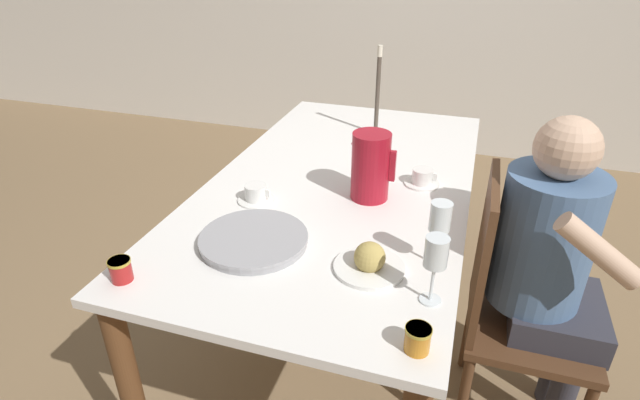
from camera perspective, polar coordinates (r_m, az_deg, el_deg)
name	(u,v)px	position (r m, az deg, el deg)	size (l,w,h in m)	color
ground_plane	(338,330)	(2.38, 2.07, -14.59)	(20.00, 20.00, 0.00)	#7F6647
dining_table	(341,202)	(1.99, 2.40, -0.21)	(0.97, 1.81, 0.77)	white
chair_person_side	(510,306)	(1.86, 20.86, -11.30)	(0.42, 0.42, 0.95)	#51331E
person_seated	(551,260)	(1.79, 24.88, -6.24)	(0.39, 0.41, 1.17)	#33333D
red_pitcher	(371,166)	(1.77, 5.80, 3.88)	(0.16, 0.14, 0.25)	#A31423
wine_glass_water	(436,255)	(1.28, 13.11, -6.16)	(0.06, 0.06, 0.19)	white
wine_glass_juice	(440,220)	(1.42, 13.56, -2.29)	(0.06, 0.06, 0.20)	white
teacup_near_person	(256,194)	(1.79, -7.33, 0.66)	(0.13, 0.13, 0.06)	white
teacup_across	(422,178)	(1.93, 11.62, 2.48)	(0.13, 0.13, 0.06)	white
serving_tray	(254,240)	(1.55, -7.58, -4.53)	(0.34, 0.34, 0.03)	#9E9EA3
bread_plate	(369,261)	(1.43, 5.67, -7.00)	(0.20, 0.20, 0.09)	white
jam_jar_amber	(418,338)	(1.20, 11.10, -15.21)	(0.06, 0.06, 0.07)	#C67A1E
jam_jar_red	(121,269)	(1.48, -21.84, -7.34)	(0.06, 0.06, 0.07)	#A81E1E
candlestick_tall	(377,99)	(2.37, 6.56, 11.38)	(0.06, 0.06, 0.41)	#4C4238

